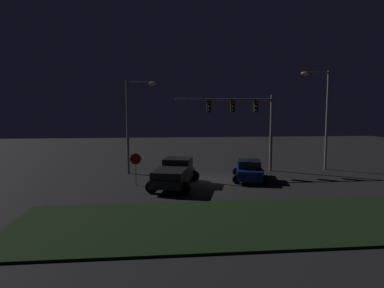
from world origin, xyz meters
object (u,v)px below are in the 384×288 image
object	(u,v)px
street_lamp_right	(322,108)
car_sedan	(249,170)
pickup_truck	(175,172)
street_lamp_left	(134,115)
stop_sign	(136,163)
traffic_signal_gantry	(244,114)

from	to	relation	value
street_lamp_right	car_sedan	bearing A→B (deg)	-154.01
pickup_truck	street_lamp_left	bearing A→B (deg)	46.22
street_lamp_left	pickup_truck	bearing A→B (deg)	-58.92
street_lamp_right	stop_sign	xyz separation A→B (m)	(-15.68, -4.66, -3.79)
pickup_truck	stop_sign	xyz separation A→B (m)	(-2.67, 0.56, 0.56)
car_sedan	street_lamp_left	xyz separation A→B (m)	(-8.70, 3.47, 4.08)
traffic_signal_gantry	street_lamp_right	distance (m)	6.96
traffic_signal_gantry	stop_sign	size ratio (longest dim) A/B	3.73
pickup_truck	traffic_signal_gantry	xyz separation A→B (m)	(6.06, 5.11, 3.90)
car_sedan	street_lamp_right	world-z (taller)	street_lamp_right
street_lamp_right	stop_sign	distance (m)	16.79
street_lamp_left	car_sedan	bearing A→B (deg)	-21.78
car_sedan	stop_sign	bearing A→B (deg)	110.42
pickup_truck	street_lamp_right	xyz separation A→B (m)	(13.00, 5.22, 4.35)
street_lamp_left	stop_sign	distance (m)	5.60
street_lamp_right	pickup_truck	bearing A→B (deg)	-158.12
traffic_signal_gantry	street_lamp_left	distance (m)	9.13
traffic_signal_gantry	stop_sign	bearing A→B (deg)	-152.44
pickup_truck	traffic_signal_gantry	bearing A→B (deg)	-34.67
traffic_signal_gantry	street_lamp_left	bearing A→B (deg)	-179.90
stop_sign	car_sedan	bearing A→B (deg)	7.32
street_lamp_right	stop_sign	size ratio (longest dim) A/B	3.84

